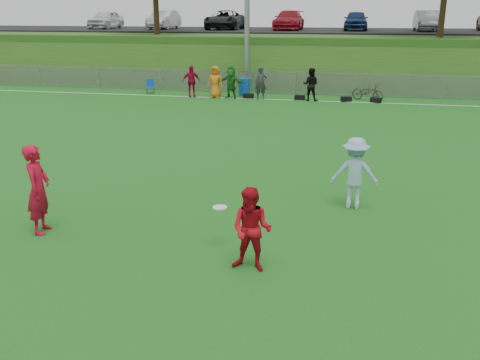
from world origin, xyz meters
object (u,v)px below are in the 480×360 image
(player_blue, at_px, (355,173))
(bicycle, at_px, (368,92))
(player_red_center, at_px, (252,230))
(recycling_bin, at_px, (245,87))
(frisbee, at_px, (220,207))
(player_red_left, at_px, (38,189))

(player_blue, bearing_deg, bicycle, -92.12)
(player_red_center, bearing_deg, recycling_bin, 108.99)
(frisbee, relative_size, recycling_bin, 0.29)
(player_red_center, xyz_separation_m, frisbee, (-0.80, 0.82, 0.06))
(player_blue, relative_size, recycling_bin, 1.79)
(frisbee, distance_m, recycling_bin, 19.91)
(player_red_left, height_order, player_blue, player_red_left)
(player_blue, height_order, recycling_bin, player_blue)
(bicycle, bearing_deg, recycling_bin, 115.38)
(player_red_center, distance_m, bicycle, 20.28)
(player_red_left, height_order, bicycle, player_red_left)
(player_red_center, relative_size, recycling_bin, 1.62)
(player_blue, xyz_separation_m, recycling_bin, (-6.09, 16.74, -0.38))
(bicycle, bearing_deg, frisbee, -161.48)
(recycling_bin, bearing_deg, frisbee, -79.83)
(player_red_left, xyz_separation_m, bicycle, (7.07, 19.35, -0.49))
(player_red_left, relative_size, bicycle, 1.07)
(player_red_center, height_order, bicycle, player_red_center)
(player_red_left, xyz_separation_m, player_red_center, (4.72, -0.79, -0.17))
(bicycle, bearing_deg, player_blue, -154.21)
(frisbee, relative_size, bicycle, 0.16)
(player_red_left, relative_size, recycling_bin, 1.98)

